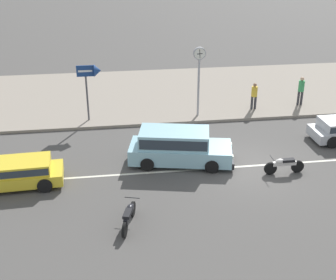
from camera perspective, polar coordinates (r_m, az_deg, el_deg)
name	(u,v)px	position (r m, az deg, el deg)	size (l,w,h in m)	color
ground_plane	(246,166)	(21.22, 9.43, -3.18)	(160.00, 160.00, 0.00)	#4C4947
lane_centre_stripe	(246,166)	(21.22, 9.44, -3.17)	(50.40, 0.14, 0.01)	silver
kerb_strip	(200,91)	(30.21, 3.94, 5.93)	(68.00, 10.00, 0.15)	gray
minivan_pale_blue_1	(178,145)	(20.91, 1.20, -0.67)	(4.92, 2.72, 1.56)	#93C6D6
hatchback_yellow_4	(19,172)	(20.18, -17.75, -3.77)	(4.01, 1.88, 1.10)	yellow
motorcycle_0	(284,165)	(20.79, 13.95, -2.94)	(1.79, 0.56, 0.80)	black
motorcycle_1	(129,215)	(16.92, -4.79, -9.13)	(0.76, 1.83, 0.80)	black
street_clock	(199,65)	(25.24, 3.81, 9.07)	(0.66, 0.22, 3.84)	#9E9EA3
arrow_signboard	(94,74)	(24.95, -8.96, 7.96)	(1.27, 0.65, 3.08)	#4C4C51
pedestrian_mid_kerb	(301,89)	(28.38, 15.92, 6.03)	(0.34, 0.34, 1.70)	#333338
pedestrian_far_end	(254,94)	(27.17, 10.47, 5.52)	(0.34, 0.34, 1.54)	#333338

